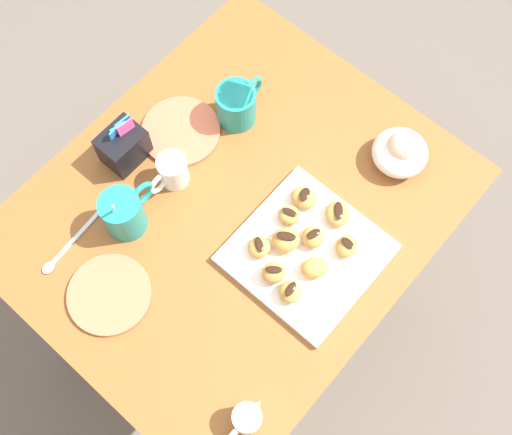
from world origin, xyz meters
TOP-DOWN VIEW (x-y plane):
  - ground_plane at (0.00, 0.00)m, footprint 8.00×8.00m
  - dining_table at (0.00, 0.00)m, footprint 0.86×0.72m
  - pastry_plate_square at (0.02, -0.17)m, footprint 0.26×0.26m
  - coffee_mug_teal_left at (-0.16, 0.14)m, footprint 0.12×0.08m
  - coffee_mug_teal_right at (0.17, 0.14)m, footprint 0.12×0.08m
  - cream_pitcher_white at (-0.03, 0.14)m, footprint 0.10×0.06m
  - sugar_caddy at (-0.06, 0.25)m, footprint 0.09×0.07m
  - ice_cream_bowl at (0.30, -0.18)m, footprint 0.11×0.11m
  - chocolate_sauce_pitcher at (-0.29, -0.29)m, footprint 0.09×0.05m
  - saucer_coral_left at (0.06, 0.20)m, footprint 0.17×0.17m
  - saucer_coral_right at (-0.29, 0.06)m, footprint 0.16×0.16m
  - loose_spoon_near_saucer at (-0.28, 0.19)m, footprint 0.16×0.03m
  - beignet_0 at (0.04, -0.16)m, footprint 0.06×0.06m
  - chocolate_drizzle_0 at (0.04, -0.16)m, footprint 0.03×0.02m
  - beignet_1 at (0.07, -0.22)m, footprint 0.05×0.05m
  - chocolate_drizzle_1 at (0.07, -0.22)m, footprint 0.02×0.03m
  - beignet_2 at (0.10, -0.10)m, footprint 0.05×0.06m
  - chocolate_drizzle_2 at (0.10, -0.10)m, footprint 0.03×0.03m
  - beignet_3 at (-0.04, -0.10)m, footprint 0.06×0.06m
  - chocolate_drizzle_3 at (-0.04, -0.10)m, footprint 0.03×0.03m
  - beignet_4 at (-0.07, -0.20)m, footprint 0.06×0.06m
  - chocolate_drizzle_4 at (-0.07, -0.20)m, footprint 0.03×0.02m
  - beignet_5 at (-0.06, -0.15)m, footprint 0.06×0.06m
  - chocolate_drizzle_5 at (-0.06, -0.15)m, footprint 0.03×0.03m
  - beignet_6 at (0.00, -0.21)m, footprint 0.07×0.06m
  - beignet_7 at (0.05, -0.10)m, footprint 0.06×0.06m
  - chocolate_drizzle_7 at (0.05, -0.10)m, footprint 0.02×0.03m
  - beignet_8 at (0.12, -0.17)m, footprint 0.07×0.07m
  - chocolate_drizzle_8 at (0.12, -0.17)m, footprint 0.04×0.04m
  - beignet_9 at (0.01, -0.13)m, footprint 0.07×0.07m
  - chocolate_drizzle_9 at (0.01, -0.13)m, footprint 0.03×0.04m

SIDE VIEW (x-z plane):
  - ground_plane at x=0.00m, z-range 0.00..0.00m
  - dining_table at x=0.00m, z-range 0.21..0.95m
  - loose_spoon_near_saucer at x=-0.28m, z-range 0.74..0.75m
  - saucer_coral_left at x=0.06m, z-range 0.74..0.75m
  - saucer_coral_right at x=-0.29m, z-range 0.74..0.75m
  - pastry_plate_square at x=0.02m, z-range 0.74..0.75m
  - beignet_7 at x=0.05m, z-range 0.75..0.78m
  - beignet_3 at x=-0.04m, z-range 0.75..0.78m
  - beignet_8 at x=0.12m, z-range 0.75..0.78m
  - chocolate_sauce_pitcher at x=-0.29m, z-range 0.74..0.80m
  - beignet_2 at x=0.10m, z-range 0.75..0.79m
  - beignet_4 at x=-0.07m, z-range 0.75..0.79m
  - beignet_1 at x=0.07m, z-range 0.75..0.79m
  - beignet_0 at x=0.04m, z-range 0.75..0.79m
  - beignet_6 at x=0.00m, z-range 0.75..0.79m
  - beignet_5 at x=-0.06m, z-range 0.75..0.79m
  - beignet_9 at x=0.01m, z-range 0.75..0.79m
  - ice_cream_bowl at x=0.30m, z-range 0.73..0.82m
  - cream_pitcher_white at x=-0.03m, z-range 0.74..0.82m
  - sugar_caddy at x=-0.06m, z-range 0.73..0.83m
  - chocolate_drizzle_7 at x=0.05m, z-range 0.78..0.79m
  - chocolate_drizzle_3 at x=-0.04m, z-range 0.78..0.79m
  - chocolate_drizzle_8 at x=0.12m, z-range 0.78..0.79m
  - coffee_mug_teal_right at x=0.17m, z-range 0.74..0.83m
  - chocolate_drizzle_2 at x=0.10m, z-range 0.78..0.79m
  - chocolate_drizzle_4 at x=-0.07m, z-range 0.79..0.79m
  - chocolate_drizzle_1 at x=0.07m, z-range 0.79..0.79m
  - chocolate_drizzle_0 at x=0.04m, z-range 0.79..0.79m
  - coffee_mug_teal_left at x=-0.16m, z-range 0.72..0.87m
  - chocolate_drizzle_5 at x=-0.06m, z-range 0.79..0.80m
  - chocolate_drizzle_9 at x=0.01m, z-range 0.79..0.80m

